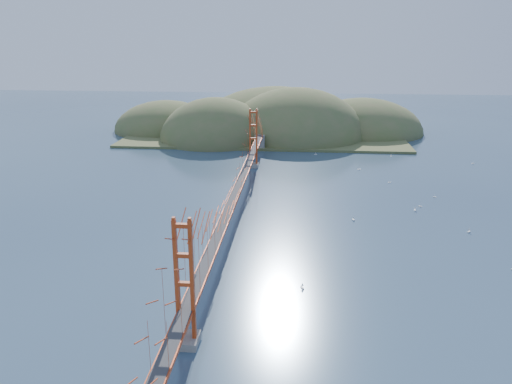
{
  "coord_description": "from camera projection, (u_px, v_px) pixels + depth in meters",
  "views": [
    {
      "loc": [
        9.27,
        -66.43,
        25.71
      ],
      "look_at": [
        3.24,
        0.0,
        4.36
      ],
      "focal_mm": 35.0,
      "sensor_mm": 36.0,
      "label": 1
    }
  ],
  "objects": [
    {
      "name": "ground",
      "position": [
        234.0,
        220.0,
        71.64
      ],
      "size": [
        320.0,
        320.0,
        0.0
      ],
      "primitive_type": "plane",
      "color": "#304760",
      "rests_on": "ground"
    },
    {
      "name": "bridge",
      "position": [
        233.0,
        173.0,
        69.68
      ],
      "size": [
        2.2,
        94.4,
        12.0
      ],
      "color": "gray",
      "rests_on": "ground"
    },
    {
      "name": "far_headlands",
      "position": [
        275.0,
        131.0,
        136.44
      ],
      "size": [
        84.0,
        58.0,
        25.0
      ],
      "color": "brown",
      "rests_on": "ground"
    },
    {
      "name": "sailboat_12",
      "position": [
        316.0,
        154.0,
        110.17
      ],
      "size": [
        0.6,
        0.52,
        0.69
      ],
      "color": "white",
      "rests_on": "ground"
    },
    {
      "name": "sailboat_0",
      "position": [
        302.0,
        287.0,
        52.51
      ],
      "size": [
        0.6,
        0.6,
        0.67
      ],
      "color": "white",
      "rests_on": "ground"
    },
    {
      "name": "sailboat_17",
      "position": [
        473.0,
        163.0,
        102.41
      ],
      "size": [
        0.59,
        0.49,
        0.69
      ],
      "color": "white",
      "rests_on": "ground"
    },
    {
      "name": "sailboat_16",
      "position": [
        420.0,
        206.0,
        77.23
      ],
      "size": [
        0.55,
        0.55,
        0.59
      ],
      "color": "white",
      "rests_on": "ground"
    },
    {
      "name": "sailboat_14",
      "position": [
        415.0,
        210.0,
        75.47
      ],
      "size": [
        0.59,
        0.65,
        0.73
      ],
      "color": "white",
      "rests_on": "ground"
    },
    {
      "name": "sailboat_8",
      "position": [
        435.0,
        197.0,
        81.52
      ],
      "size": [
        0.54,
        0.45,
        0.63
      ],
      "color": "white",
      "rests_on": "ground"
    },
    {
      "name": "sailboat_3",
      "position": [
        359.0,
        169.0,
        98.05
      ],
      "size": [
        0.66,
        0.63,
        0.74
      ],
      "color": "white",
      "rests_on": "ground"
    },
    {
      "name": "sailboat_4",
      "position": [
        469.0,
        231.0,
        67.28
      ],
      "size": [
        0.67,
        0.67,
        0.7
      ],
      "color": "white",
      "rests_on": "ground"
    },
    {
      "name": "sailboat_1",
      "position": [
        353.0,
        219.0,
        71.61
      ],
      "size": [
        0.61,
        0.61,
        0.68
      ],
      "color": "white",
      "rests_on": "ground"
    },
    {
      "name": "sailboat_7",
      "position": [
        389.0,
        182.0,
        89.53
      ],
      "size": [
        0.53,
        0.45,
        0.62
      ],
      "color": "white",
      "rests_on": "ground"
    },
    {
      "name": "sailboat_15",
      "position": [
        391.0,
        156.0,
        108.46
      ],
      "size": [
        0.45,
        0.52,
        0.59
      ],
      "color": "white",
      "rests_on": "ground"
    }
  ]
}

